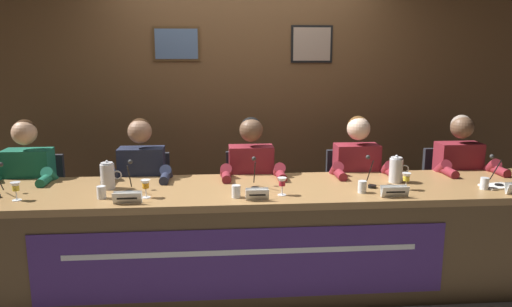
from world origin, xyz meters
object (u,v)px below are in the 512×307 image
(water_pitcher_right_side, at_px, (396,170))
(microphone_center, at_px, (255,178))
(panelist_right, at_px, (359,179))
(microphone_far_right, at_px, (497,176))
(chair_far_left, at_px, (38,212))
(nameplate_left, at_px, (127,198))
(water_cup_right, at_px, (362,187))
(chair_far_right, at_px, (448,201))
(microphone_right, at_px, (371,176))
(juice_glass_right, at_px, (406,178))
(panelist_center, at_px, (252,181))
(panelist_far_right, at_px, (462,176))
(juice_glass_far_left, at_px, (16,188))
(microphone_left, at_px, (129,182))
(water_cup_far_right, at_px, (484,184))
(nameplate_right, at_px, (395,191))
(water_pitcher_left_side, at_px, (108,176))
(juice_glass_left, at_px, (146,185))
(nameplate_center, at_px, (257,194))
(chair_center, at_px, (250,206))
(chair_left, at_px, (146,209))
(document_stack_far_right, at_px, (497,186))
(juice_glass_center, at_px, (282,183))
(panelist_left, at_px, (141,183))
(chair_right, at_px, (351,204))
(conference_table, at_px, (257,222))
(water_cup_center, at_px, (236,192))
(panelist_far_left, at_px, (26,186))

(water_pitcher_right_side, bearing_deg, microphone_center, -175.45)
(panelist_right, relative_size, microphone_far_right, 5.60)
(chair_far_left, relative_size, nameplate_left, 4.81)
(water_cup_right, height_order, chair_far_right, chair_far_right)
(microphone_right, relative_size, water_pitcher_right_side, 1.03)
(juice_glass_right, height_order, water_pitcher_right_side, water_pitcher_right_side)
(panelist_right, bearing_deg, panelist_center, 180.00)
(panelist_far_right, bearing_deg, water_cup_right, -149.64)
(juice_glass_far_left, distance_m, microphone_center, 1.60)
(microphone_left, bearing_deg, water_cup_far_right, -2.93)
(nameplate_right, xyz_separation_m, panelist_far_right, (0.85, 0.73, -0.10))
(microphone_left, xyz_separation_m, juice_glass_right, (1.95, -0.10, 0.01))
(nameplate_left, bearing_deg, water_pitcher_left_side, 117.72)
(nameplate_left, distance_m, nameplate_right, 1.77)
(juice_glass_left, bearing_deg, panelist_far_right, 13.53)
(nameplate_center, relative_size, microphone_right, 0.70)
(chair_far_left, bearing_deg, microphone_right, -13.97)
(chair_center, xyz_separation_m, nameplate_right, (0.91, -0.93, 0.37))
(chair_left, distance_m, microphone_left, 0.78)
(document_stack_far_right, bearing_deg, juice_glass_center, -177.22)
(juice_glass_far_left, relative_size, water_pitcher_left_side, 0.59)
(water_pitcher_left_side, distance_m, document_stack_far_right, 2.81)
(microphone_center, bearing_deg, juice_glass_left, -166.81)
(juice_glass_center, relative_size, juice_glass_right, 1.00)
(chair_far_right, bearing_deg, nameplate_right, -132.52)
(chair_far_left, bearing_deg, juice_glass_left, -38.67)
(nameplate_center, bearing_deg, nameplate_left, -179.48)
(panelist_left, distance_m, nameplate_right, 1.94)
(chair_left, distance_m, chair_far_right, 2.65)
(nameplate_center, xyz_separation_m, panelist_right, (0.90, 0.73, -0.10))
(chair_center, distance_m, panelist_center, 0.34)
(chair_far_left, relative_size, juice_glass_far_left, 7.12)
(chair_far_right, xyz_separation_m, document_stack_far_right, (-0.02, -0.74, 0.34))
(chair_far_left, relative_size, microphone_center, 4.09)
(chair_center, xyz_separation_m, water_cup_far_right, (1.62, -0.79, 0.37))
(chair_right, height_order, chair_far_right, same)
(juice_glass_center, xyz_separation_m, nameplate_right, (0.75, -0.11, -0.05))
(conference_table, height_order, microphone_right, microphone_right)
(panelist_far_right, bearing_deg, nameplate_right, -139.38)
(panelist_right, relative_size, water_cup_right, 14.24)
(juice_glass_left, distance_m, juice_glass_right, 1.81)
(panelist_left, distance_m, microphone_center, 0.98)
(chair_left, height_order, nameplate_right, chair_left)
(water_pitcher_right_side, bearing_deg, water_cup_center, -165.90)
(juice_glass_far_left, xyz_separation_m, chair_left, (0.72, 0.80, -0.42))
(microphone_far_right, distance_m, document_stack_far_right, 0.08)
(panelist_far_left, distance_m, chair_center, 1.80)
(microphone_right, bearing_deg, chair_center, 142.24)
(nameplate_center, relative_size, water_cup_center, 1.79)
(conference_table, xyz_separation_m, nameplate_right, (0.91, -0.20, 0.26))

